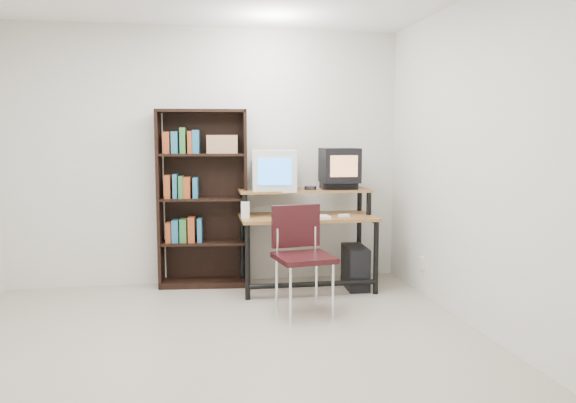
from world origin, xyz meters
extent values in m
cube|color=#AEA190|center=(0.00, 0.00, -0.01)|extent=(4.00, 4.00, 0.01)
cube|color=silver|center=(0.00, 2.00, 1.30)|extent=(4.00, 0.01, 2.60)
cube|color=silver|center=(0.00, -2.00, 1.30)|extent=(4.00, 0.01, 2.60)
cube|color=silver|center=(2.00, 0.00, 1.30)|extent=(0.01, 4.00, 2.60)
cube|color=#8E5E2E|center=(0.94, 1.52, 0.72)|extent=(1.32, 0.68, 0.03)
cube|color=#8E5E2E|center=(0.94, 1.65, 0.97)|extent=(1.32, 0.42, 0.02)
cylinder|color=black|center=(0.32, 1.25, 0.36)|extent=(0.05, 0.05, 0.72)
cylinder|color=black|center=(1.55, 1.22, 0.36)|extent=(0.05, 0.05, 0.72)
cylinder|color=black|center=(0.33, 1.82, 0.49)|extent=(0.05, 0.05, 0.98)
cylinder|color=black|center=(1.56, 1.80, 0.49)|extent=(0.05, 0.05, 0.98)
cylinder|color=black|center=(0.94, 1.24, 0.12)|extent=(1.23, 0.07, 0.05)
cube|color=beige|center=(0.64, 1.68, 1.17)|extent=(0.48, 0.48, 0.40)
cube|color=#2C83EB|center=(0.61, 1.47, 1.17)|extent=(0.32, 0.05, 0.26)
cube|color=black|center=(1.30, 1.67, 1.01)|extent=(0.39, 0.30, 0.08)
cube|color=black|center=(1.29, 1.63, 1.22)|extent=(0.37, 0.36, 0.34)
cube|color=tan|center=(1.29, 1.45, 1.22)|extent=(0.27, 0.02, 0.21)
cylinder|color=#26262B|center=(0.99, 1.61, 0.99)|extent=(0.14, 0.14, 0.05)
cube|color=beige|center=(0.88, 1.35, 0.74)|extent=(0.48, 0.23, 0.03)
cube|color=black|center=(1.29, 1.41, 0.72)|extent=(0.25, 0.22, 0.01)
cube|color=white|center=(1.28, 1.39, 0.74)|extent=(0.11, 0.08, 0.03)
cube|color=beige|center=(0.33, 1.46, 0.80)|extent=(0.09, 0.08, 0.17)
cube|color=black|center=(1.43, 1.48, 0.21)|extent=(0.23, 0.46, 0.42)
cube|color=black|center=(0.74, 0.72, 0.49)|extent=(0.52, 0.52, 0.04)
cube|color=black|center=(0.71, 0.93, 0.73)|extent=(0.44, 0.10, 0.37)
cylinder|color=silver|center=(0.59, 0.51, 0.24)|extent=(0.02, 0.02, 0.47)
cylinder|color=silver|center=(0.96, 0.57, 0.24)|extent=(0.02, 0.02, 0.47)
cylinder|color=silver|center=(0.53, 0.88, 0.24)|extent=(0.02, 0.02, 0.47)
cylinder|color=silver|center=(0.90, 0.93, 0.24)|extent=(0.02, 0.02, 0.47)
cube|color=black|center=(-0.48, 1.88, 0.89)|extent=(0.06, 0.30, 1.77)
cube|color=black|center=(0.37, 1.78, 0.89)|extent=(0.06, 0.30, 1.77)
cube|color=black|center=(-0.04, 1.97, 0.89)|extent=(0.88, 0.12, 1.77)
cube|color=black|center=(-0.06, 1.83, 1.76)|extent=(0.91, 0.39, 0.03)
cube|color=black|center=(-0.06, 1.83, 0.03)|extent=(0.91, 0.39, 0.06)
cube|color=black|center=(-0.06, 1.83, 0.44)|extent=(0.85, 0.36, 0.03)
cube|color=black|center=(-0.06, 1.83, 0.89)|extent=(0.85, 0.36, 0.02)
cube|color=black|center=(-0.06, 1.83, 1.33)|extent=(0.85, 0.36, 0.02)
cube|color=#9A754E|center=(0.14, 1.81, 1.43)|extent=(0.32, 0.25, 0.18)
cube|color=beige|center=(1.99, 1.15, 0.30)|extent=(0.02, 0.08, 0.12)
camera|label=1|loc=(-0.21, -3.81, 1.49)|focal=35.00mm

